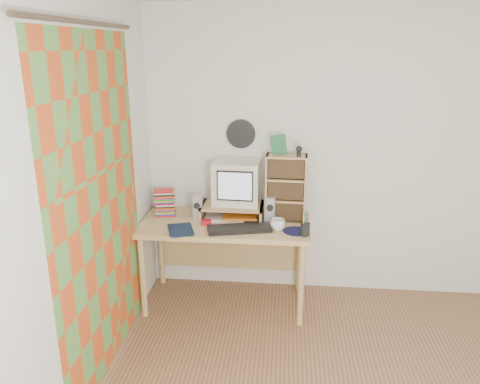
% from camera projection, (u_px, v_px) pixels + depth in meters
% --- Properties ---
extents(back_wall, '(3.50, 0.00, 3.50)m').
position_uv_depth(back_wall, '(349.00, 156.00, 4.00)').
color(back_wall, white).
rests_on(back_wall, floor).
extents(left_wall, '(0.00, 3.50, 3.50)m').
position_uv_depth(left_wall, '(57.00, 222.00, 2.50)').
color(left_wall, white).
rests_on(left_wall, floor).
extents(curtain, '(0.00, 2.20, 2.20)m').
position_uv_depth(curtain, '(100.00, 210.00, 2.99)').
color(curtain, '#C54B1B').
rests_on(curtain, left_wall).
extents(wall_disc, '(0.25, 0.02, 0.25)m').
position_uv_depth(wall_disc, '(241.00, 134.00, 4.02)').
color(wall_disc, black).
rests_on(wall_disc, back_wall).
extents(desk, '(1.40, 0.70, 0.75)m').
position_uv_depth(desk, '(226.00, 234.00, 4.00)').
color(desk, tan).
rests_on(desk, floor).
extents(monitor_riser, '(0.52, 0.30, 0.12)m').
position_uv_depth(monitor_riser, '(232.00, 208.00, 3.96)').
color(monitor_riser, tan).
rests_on(monitor_riser, desk).
extents(crt_monitor, '(0.40, 0.40, 0.36)m').
position_uv_depth(crt_monitor, '(237.00, 182.00, 3.94)').
color(crt_monitor, beige).
rests_on(crt_monitor, monitor_riser).
extents(speaker_left, '(0.08, 0.08, 0.21)m').
position_uv_depth(speaker_left, '(198.00, 208.00, 3.92)').
color(speaker_left, '#B1B0B5').
rests_on(speaker_left, desk).
extents(speaker_right, '(0.09, 0.09, 0.22)m').
position_uv_depth(speaker_right, '(270.00, 210.00, 3.85)').
color(speaker_right, '#B1B0B5').
rests_on(speaker_right, desk).
extents(keyboard, '(0.53, 0.28, 0.03)m').
position_uv_depth(keyboard, '(239.00, 229.00, 3.70)').
color(keyboard, black).
rests_on(keyboard, desk).
extents(dvd_stack, '(0.19, 0.15, 0.24)m').
position_uv_depth(dvd_stack, '(165.00, 202.00, 4.02)').
color(dvd_stack, brown).
rests_on(dvd_stack, desk).
extents(cd_rack, '(0.34, 0.19, 0.56)m').
position_uv_depth(cd_rack, '(286.00, 188.00, 3.87)').
color(cd_rack, tan).
rests_on(cd_rack, desk).
extents(mug, '(0.15, 0.15, 0.09)m').
position_uv_depth(mug, '(278.00, 225.00, 3.71)').
color(mug, white).
rests_on(mug, desk).
extents(diary, '(0.27, 0.24, 0.05)m').
position_uv_depth(diary, '(169.00, 229.00, 3.68)').
color(diary, '#0F1C37').
rests_on(diary, desk).
extents(mousepad, '(0.23, 0.23, 0.00)m').
position_uv_depth(mousepad, '(296.00, 231.00, 3.70)').
color(mousepad, '#0F1035').
rests_on(mousepad, desk).
extents(pen_cup, '(0.09, 0.09, 0.15)m').
position_uv_depth(pen_cup, '(305.00, 227.00, 3.59)').
color(pen_cup, black).
rests_on(pen_cup, desk).
extents(papers, '(0.35, 0.27, 0.04)m').
position_uv_depth(papers, '(230.00, 216.00, 3.97)').
color(papers, beige).
rests_on(papers, desk).
extents(red_box, '(0.09, 0.07, 0.04)m').
position_uv_depth(red_box, '(206.00, 222.00, 3.83)').
color(red_box, '#B51324').
rests_on(red_box, desk).
extents(game_box, '(0.12, 0.03, 0.16)m').
position_uv_depth(game_box, '(279.00, 145.00, 3.79)').
color(game_box, '#1A5C34').
rests_on(game_box, cd_rack).
extents(webcam, '(0.06, 0.06, 0.09)m').
position_uv_depth(webcam, '(299.00, 151.00, 3.73)').
color(webcam, black).
rests_on(webcam, cd_rack).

